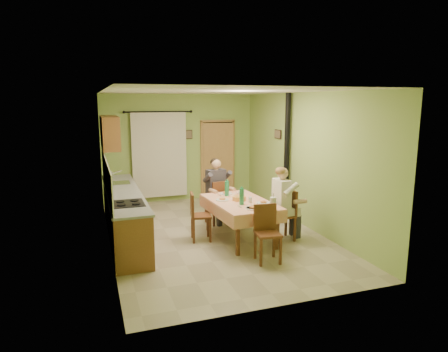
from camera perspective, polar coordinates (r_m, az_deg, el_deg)
name	(u,v)px	position (r m, az deg, el deg)	size (l,w,h in m)	color
floor	(214,234)	(8.08, -1.46, -8.27)	(4.00, 6.00, 0.01)	tan
room_shell	(213,143)	(7.68, -1.53, 4.67)	(4.04, 6.04, 2.82)	#9CBD61
kitchen_run	(124,213)	(8.00, -14.14, -5.17)	(0.64, 3.64, 1.56)	brown
upper_cabinets	(110,132)	(9.03, -16.01, 6.00)	(0.35, 1.40, 0.70)	brown
curtain	(160,154)	(10.43, -9.20, 3.06)	(1.70, 0.07, 2.22)	black
doorway	(218,159)	(10.87, -0.88, 2.39)	(0.96, 0.20, 2.15)	black
dining_table	(240,220)	(7.67, 2.32, -6.34)	(1.15, 1.79, 0.76)	#E39B7A
tableware	(243,199)	(7.46, 2.80, -3.27)	(0.89, 1.59, 0.33)	white
chair_far	(217,210)	(8.67, -1.00, -4.92)	(0.48, 0.48, 0.96)	#5C3119
chair_near	(267,245)	(6.72, 6.22, -9.72)	(0.43, 0.43, 0.94)	#5C3119
chair_right	(283,225)	(7.77, 8.41, -6.92)	(0.41, 0.41, 0.97)	#5C3119
chair_left	(200,226)	(7.67, -3.40, -7.07)	(0.42, 0.42, 0.92)	#5C3119
man_far	(217,184)	(8.55, -1.06, -1.09)	(0.63, 0.54, 1.39)	#38333D
man_right	(283,195)	(7.61, 8.44, -2.70)	(0.47, 0.58, 1.39)	silver
stove_flue	(286,173)	(9.07, 8.87, 0.41)	(0.24, 0.24, 2.80)	black
picture_back	(189,134)	(10.60, -5.06, 5.94)	(0.19, 0.03, 0.23)	black
picture_right	(278,134)	(9.53, 7.71, 5.94)	(0.03, 0.31, 0.21)	brown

